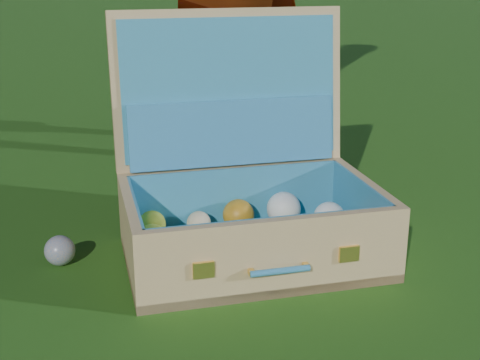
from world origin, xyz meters
name	(u,v)px	position (x,y,z in m)	size (l,w,h in m)	color
ground	(232,243)	(0.00, 0.00, 0.00)	(60.00, 60.00, 0.00)	#215114
stray_ball	(60,250)	(-0.43, 0.04, 0.04)	(0.07, 0.07, 0.07)	#4474B0
suitcase	(246,186)	(0.02, -0.03, 0.17)	(0.67, 0.57, 0.59)	tan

